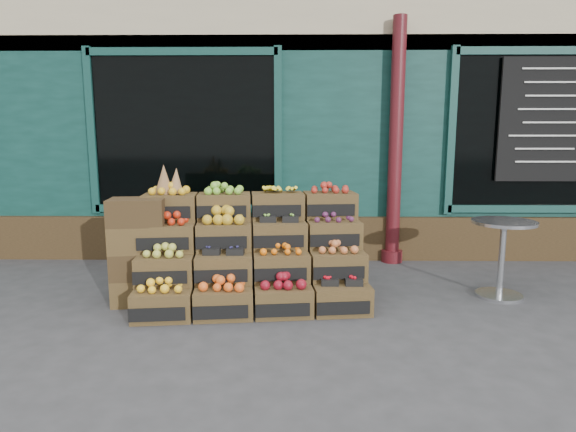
{
  "coord_description": "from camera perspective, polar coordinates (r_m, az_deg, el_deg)",
  "views": [
    {
      "loc": [
        -0.13,
        -4.35,
        1.68
      ],
      "look_at": [
        -0.2,
        0.7,
        0.85
      ],
      "focal_mm": 30.0,
      "sensor_mm": 36.0,
      "label": 1
    }
  ],
  "objects": [
    {
      "name": "shop_facade",
      "position": [
        9.49,
        1.61,
        13.66
      ],
      "size": [
        12.0,
        6.24,
        4.8
      ],
      "color": "#103832",
      "rests_on": "ground"
    },
    {
      "name": "crate_display",
      "position": [
        5.01,
        -4.39,
        -5.08
      ],
      "size": [
        2.35,
        1.33,
        1.41
      ],
      "rotation": [
        0.0,
        0.0,
        0.11
      ],
      "color": "#4B391D",
      "rests_on": "ground"
    },
    {
      "name": "bistro_table",
      "position": [
        5.53,
        24.04,
        -3.67
      ],
      "size": [
        0.65,
        0.65,
        0.82
      ],
      "rotation": [
        0.0,
        0.0,
        0.26
      ],
      "color": "silver",
      "rests_on": "ground"
    },
    {
      "name": "ground",
      "position": [
        4.67,
        2.39,
        -11.78
      ],
      "size": [
        60.0,
        60.0,
        0.0
      ],
      "primitive_type": "plane",
      "color": "#38383A",
      "rests_on": "ground"
    },
    {
      "name": "shopkeeper",
      "position": [
        7.18,
        -9.17,
        3.83
      ],
      "size": [
        0.77,
        0.53,
        2.01
      ],
      "primitive_type": "imported",
      "rotation": [
        0.0,
        0.0,
        3.22
      ],
      "color": "#1B5F2B",
      "rests_on": "ground"
    },
    {
      "name": "spare_crates",
      "position": [
        5.09,
        -17.24,
        -4.04
      ],
      "size": [
        0.58,
        0.44,
        1.08
      ],
      "rotation": [
        0.0,
        0.0,
        0.12
      ],
      "color": "#4B391D",
      "rests_on": "ground"
    }
  ]
}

